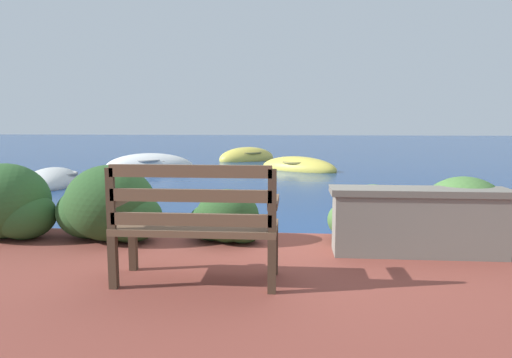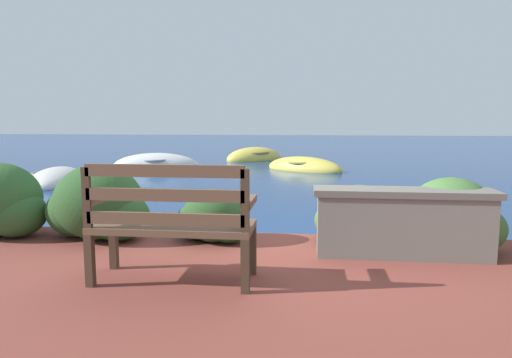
{
  "view_description": "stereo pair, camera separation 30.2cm",
  "coord_description": "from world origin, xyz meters",
  "views": [
    {
      "loc": [
        -0.03,
        -4.93,
        1.46
      ],
      "look_at": [
        -0.73,
        3.66,
        0.34
      ],
      "focal_mm": 32.0,
      "sensor_mm": 36.0,
      "label": 1
    },
    {
      "loc": [
        0.27,
        -4.9,
        1.46
      ],
      "look_at": [
        -0.73,
        3.66,
        0.34
      ],
      "focal_mm": 32.0,
      "sensor_mm": 36.0,
      "label": 2
    }
  ],
  "objects": [
    {
      "name": "ground_plane",
      "position": [
        0.0,
        0.0,
        0.0
      ],
      "size": [
        80.0,
        80.0,
        0.0
      ],
      "color": "navy"
    },
    {
      "name": "park_bench",
      "position": [
        -0.76,
        -1.62,
        0.7
      ],
      "size": [
        1.24,
        0.48,
        0.93
      ],
      "rotation": [
        0.0,
        0.0,
        0.07
      ],
      "color": "#433123",
      "rests_on": "patio_terrace"
    },
    {
      "name": "stone_wall",
      "position": [
        1.13,
        -0.72,
        0.54
      ],
      "size": [
        1.61,
        0.39,
        0.62
      ],
      "color": "slate",
      "rests_on": "patio_terrace"
    },
    {
      "name": "hedge_clump_left",
      "position": [
        -1.92,
        -0.44,
        0.56
      ],
      "size": [
        1.15,
        0.83,
        0.79
      ],
      "color": "#284C23",
      "rests_on": "patio_terrace"
    },
    {
      "name": "hedge_clump_centre",
      "position": [
        -0.7,
        -0.41,
        0.46
      ],
      "size": [
        0.8,
        0.58,
        0.54
      ],
      "color": "#284C23",
      "rests_on": "patio_terrace"
    },
    {
      "name": "hedge_clump_right",
      "position": [
        0.77,
        -0.27,
        0.48
      ],
      "size": [
        0.87,
        0.62,
        0.59
      ],
      "color": "#426B33",
      "rests_on": "patio_terrace"
    },
    {
      "name": "hedge_clump_far_right",
      "position": [
        1.6,
        -0.46,
        0.52
      ],
      "size": [
        1.03,
        0.74,
        0.7
      ],
      "color": "#426B33",
      "rests_on": "patio_terrace"
    },
    {
      "name": "rowboat_nearest",
      "position": [
        -5.54,
        5.03,
        0.06
      ],
      "size": [
        1.78,
        2.63,
        0.65
      ],
      "rotation": [
        0.0,
        0.0,
        5.01
      ],
      "color": "silver",
      "rests_on": "ground_plane"
    },
    {
      "name": "rowboat_mid",
      "position": [
        -4.22,
        8.1,
        0.07
      ],
      "size": [
        2.72,
        1.52,
        0.87
      ],
      "rotation": [
        0.0,
        0.0,
        0.23
      ],
      "color": "silver",
      "rests_on": "ground_plane"
    },
    {
      "name": "rowboat_far",
      "position": [
        0.14,
        8.45,
        0.06
      ],
      "size": [
        2.61,
        2.17,
        0.7
      ],
      "rotation": [
        0.0,
        0.0,
        5.7
      ],
      "color": "#DBC64C",
      "rests_on": "ground_plane"
    },
    {
      "name": "rowboat_outer",
      "position": [
        -1.7,
        11.57,
        0.07
      ],
      "size": [
        2.43,
        2.27,
        0.85
      ],
      "rotation": [
        0.0,
        0.0,
        3.83
      ],
      "color": "#DBC64C",
      "rests_on": "ground_plane"
    },
    {
      "name": "mooring_buoy",
      "position": [
        -3.61,
        4.34,
        0.07
      ],
      "size": [
        0.45,
        0.45,
        0.41
      ],
      "color": "orange",
      "rests_on": "ground_plane"
    }
  ]
}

